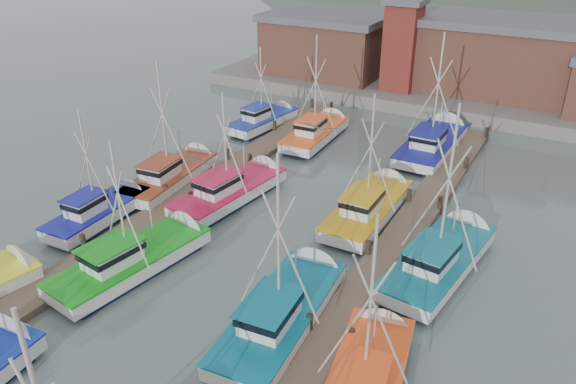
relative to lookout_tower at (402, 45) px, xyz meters
The scene contains 20 objects.
ground 33.52m from the lookout_tower, 86.53° to the right, with size 260.00×260.00×0.00m, color #485655.
dock_left 29.87m from the lookout_tower, 99.80° to the right, with size 2.30×46.00×1.50m.
dock_right 30.79m from the lookout_tower, 72.73° to the right, with size 2.30×46.00×1.50m.
quay 6.67m from the lookout_tower, 63.43° to the left, with size 44.00×16.00×1.20m, color slate.
shed_left 9.30m from the lookout_tower, 167.47° to the left, with size 12.72×8.48×6.20m.
shed_center 8.99m from the lookout_tower, 26.57° to the left, with size 14.84×9.54×6.90m.
lookout_tower is the anchor object (origin of this frame).
boat_4 34.97m from the lookout_tower, 93.84° to the right, with size 4.24×9.74×8.36m.
boat_5 35.50m from the lookout_tower, 79.25° to the right, with size 3.88×9.89×9.60m.
boat_6 33.02m from the lookout_tower, 103.86° to the right, with size 3.16×7.71×7.78m.
boat_7 38.80m from the lookout_tower, 72.73° to the right, with size 4.11×9.01×9.11m.
boat_8 25.96m from the lookout_tower, 95.37° to the right, with size 3.93×9.56×8.20m.
boat_9 24.59m from the lookout_tower, 74.84° to the right, with size 3.59×9.26×8.84m.
boat_10 26.94m from the lookout_tower, 106.19° to the right, with size 3.84×9.14×9.41m.
boat_11 29.68m from the lookout_tower, 66.34° to the right, with size 4.22×9.93×10.20m.
boat_12 14.30m from the lookout_tower, 99.74° to the right, with size 3.75×8.94×9.42m.
boat_13 13.74m from the lookout_tower, 58.29° to the right, with size 4.18×10.37×10.30m.
boat_14 15.62m from the lookout_tower, 120.65° to the right, with size 3.27×8.03×7.67m.
gull_near 36.07m from the lookout_tower, 84.57° to the right, with size 1.53×0.66×0.24m.
gull_far 31.60m from the lookout_tower, 78.48° to the right, with size 1.55×0.63×0.24m.
Camera 1 is at (14.62, -19.57, 17.17)m, focal length 35.00 mm.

